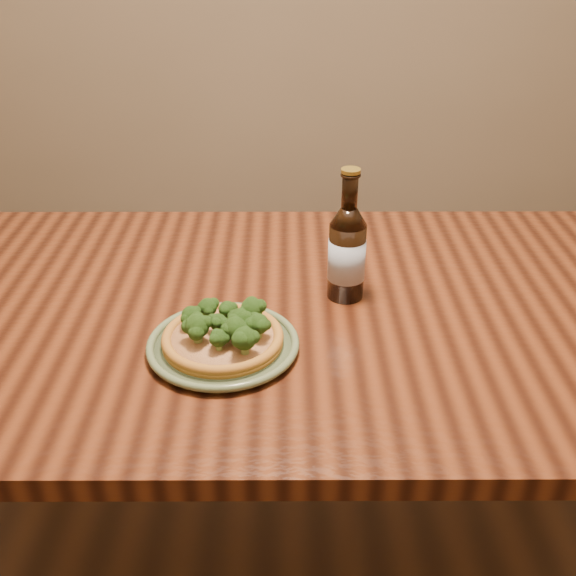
{
  "coord_description": "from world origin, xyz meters",
  "views": [
    {
      "loc": [
        -0.02,
        -1.0,
        1.42
      ],
      "look_at": [
        -0.01,
        0.04,
        0.82
      ],
      "focal_mm": 42.0,
      "sensor_mm": 36.0,
      "label": 1
    }
  ],
  "objects_px": {
    "pizza": "(224,334)",
    "table": "(295,345)",
    "plate": "(223,345)",
    "beer_bottle": "(347,252)"
  },
  "relations": [
    {
      "from": "table",
      "to": "plate",
      "type": "bearing_deg",
      "value": -130.43
    },
    {
      "from": "table",
      "to": "plate",
      "type": "height_order",
      "value": "plate"
    },
    {
      "from": "pizza",
      "to": "plate",
      "type": "bearing_deg",
      "value": -171.07
    },
    {
      "from": "table",
      "to": "beer_bottle",
      "type": "bearing_deg",
      "value": 20.1
    },
    {
      "from": "pizza",
      "to": "table",
      "type": "bearing_deg",
      "value": 50.16
    },
    {
      "from": "plate",
      "to": "pizza",
      "type": "distance_m",
      "value": 0.02
    },
    {
      "from": "plate",
      "to": "table",
      "type": "bearing_deg",
      "value": 49.57
    },
    {
      "from": "table",
      "to": "beer_bottle",
      "type": "xyz_separation_m",
      "value": [
        0.1,
        0.04,
        0.19
      ]
    },
    {
      "from": "table",
      "to": "beer_bottle",
      "type": "relative_size",
      "value": 6.14
    },
    {
      "from": "plate",
      "to": "beer_bottle",
      "type": "bearing_deg",
      "value": 39.27
    }
  ]
}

